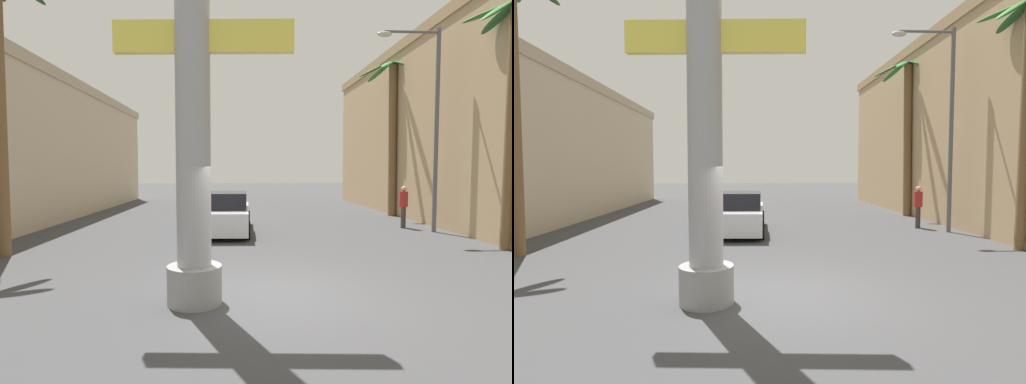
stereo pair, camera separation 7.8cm
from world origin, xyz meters
The scene contains 8 objects.
ground_plane centered at (0.00, 10.00, 0.00)m, with size 94.68×94.68×0.00m, color #424244.
building_left centered at (-11.67, 12.30, 3.43)m, with size 6.54×25.28×6.84m.
neon_sign_pole centered at (-1.46, -0.44, 5.03)m, with size 3.56×1.00×9.83m.
street_lamp centered at (6.61, 7.30, 4.62)m, with size 2.45×0.28×7.72m.
car_lead centered at (-1.16, 7.65, 0.70)m, with size 2.14×4.84×1.56m.
palm_tree_near_right centered at (7.48, 3.92, 5.03)m, with size 2.77×2.78×7.41m.
palm_tree_mid_right centered at (7.38, 12.66, 4.85)m, with size 3.35×3.02×7.98m.
pedestrian_mid_right centered at (6.22, 8.39, 1.01)m, with size 0.48×0.48×1.73m.
Camera 1 is at (-0.73, -7.65, 2.47)m, focal length 28.00 mm.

